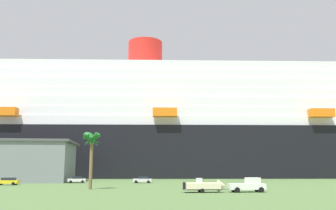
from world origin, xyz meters
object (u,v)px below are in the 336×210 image
parked_car_yellow_taxi (8,181)px  small_boat_on_trailer (207,186)px  pickup_truck (248,185)px  palm_tree (92,144)px  parked_car_white_van (77,180)px  parked_car_silver_sedan (143,180)px  cruise_ship (232,132)px

parked_car_yellow_taxi → small_boat_on_trailer: bearing=-36.0°
pickup_truck → small_boat_on_trailer: bearing=178.7°
palm_tree → parked_car_white_van: palm_tree is taller
pickup_truck → parked_car_silver_sedan: size_ratio=1.18×
cruise_ship → parked_car_silver_sedan: bearing=-129.4°
parked_car_silver_sedan → parked_car_yellow_taxi: same height
small_boat_on_trailer → palm_tree: (-18.36, 9.83, 6.93)m
cruise_ship → parked_car_white_van: cruise_ship is taller
cruise_ship → pickup_truck: size_ratio=48.07×
cruise_ship → parked_car_white_van: (-52.69, -42.67, -16.34)m
cruise_ship → small_boat_on_trailer: bearing=-110.3°
palm_tree → parked_car_yellow_taxi: palm_tree is taller
palm_tree → cruise_ship: bearing=55.2°
palm_tree → parked_car_yellow_taxi: size_ratio=2.10×
cruise_ship → parked_car_yellow_taxi: 84.99m
parked_car_silver_sedan → parked_car_white_van: 16.01m
parked_car_silver_sedan → small_boat_on_trailer: bearing=-76.5°
palm_tree → parked_car_white_van: bearing=102.1°
parked_car_white_van → parked_car_yellow_taxi: 15.72m
pickup_truck → parked_car_silver_sedan: 36.24m
parked_car_yellow_taxi → parked_car_white_van: bearing=31.2°
small_boat_on_trailer → parked_car_silver_sedan: size_ratio=1.55×
parked_car_silver_sedan → parked_car_yellow_taxi: bearing=-168.4°
small_boat_on_trailer → parked_car_silver_sedan: (-7.93, 33.13, -0.13)m
pickup_truck → parked_car_white_van: bearing=130.5°
cruise_ship → parked_car_yellow_taxi: bearing=-142.5°
parked_car_white_van → parked_car_yellow_taxi: (-13.44, -8.15, 0.00)m
palm_tree → parked_car_yellow_taxi: (-18.88, 17.27, -7.06)m
palm_tree → parked_car_yellow_taxi: 26.54m
cruise_ship → parked_car_silver_sedan: size_ratio=56.84×
parked_car_white_van → parked_car_silver_sedan: bearing=-7.6°
pickup_truck → parked_car_silver_sedan: bearing=113.3°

